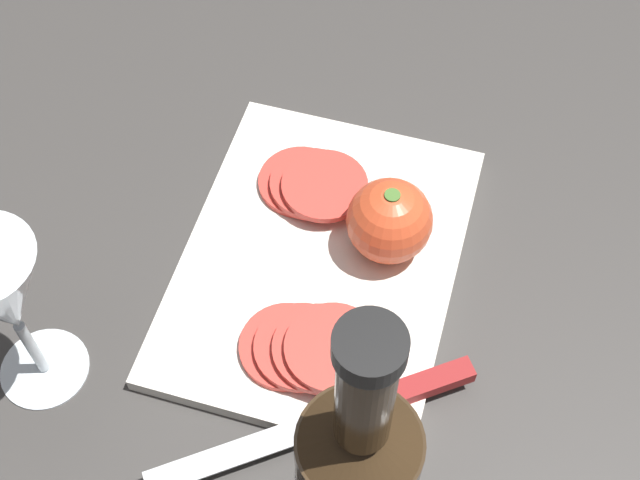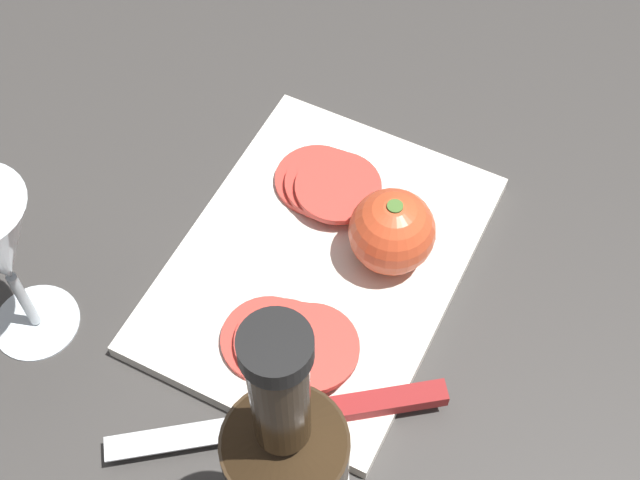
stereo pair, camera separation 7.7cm
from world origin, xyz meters
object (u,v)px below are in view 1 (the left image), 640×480
(wine_glass, at_px, (2,298))
(knife, at_px, (378,401))
(tomato_slice_stack_near, at_px, (310,347))
(tomato_slice_stack_far, at_px, (313,184))
(whole_tomato, at_px, (389,221))

(wine_glass, relative_size, knife, 0.77)
(wine_glass, bearing_deg, tomato_slice_stack_near, -72.10)
(tomato_slice_stack_near, distance_m, tomato_slice_stack_far, 0.17)
(whole_tomato, height_order, knife, whole_tomato)
(tomato_slice_stack_near, height_order, tomato_slice_stack_far, tomato_slice_stack_near)
(tomato_slice_stack_far, bearing_deg, knife, -149.88)
(tomato_slice_stack_near, xyz_separation_m, tomato_slice_stack_far, (0.16, 0.05, -0.00))
(knife, distance_m, tomato_slice_stack_near, 0.07)
(whole_tomato, height_order, tomato_slice_stack_far, whole_tomato)
(whole_tomato, distance_m, knife, 0.16)
(knife, bearing_deg, tomato_slice_stack_near, -59.21)
(tomato_slice_stack_far, bearing_deg, whole_tomato, -116.19)
(whole_tomato, bearing_deg, tomato_slice_stack_near, 163.82)
(wine_glass, distance_m, tomato_slice_stack_near, 0.24)
(knife, height_order, tomato_slice_stack_far, tomato_slice_stack_far)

